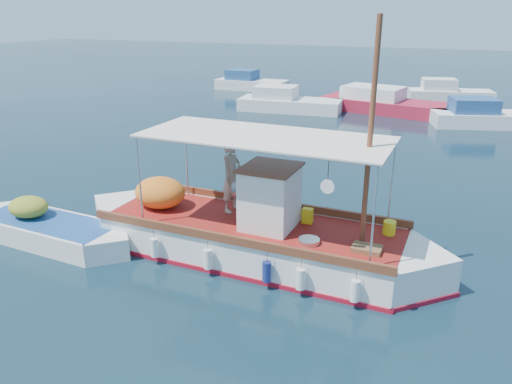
% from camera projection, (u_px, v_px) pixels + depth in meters
% --- Properties ---
extents(ground, '(160.00, 160.00, 0.00)m').
position_uv_depth(ground, '(281.00, 247.00, 14.15)').
color(ground, black).
rests_on(ground, ground).
extents(fishing_caique, '(10.61, 3.15, 6.47)m').
position_uv_depth(fishing_caique, '(249.00, 235.00, 13.52)').
color(fishing_caique, white).
rests_on(fishing_caique, ground).
extents(dinghy, '(5.80, 1.89, 1.42)m').
position_uv_depth(dinghy, '(48.00, 231.00, 14.44)').
color(dinghy, white).
rests_on(dinghy, ground).
extents(bg_boat_nw, '(6.81, 2.95, 1.80)m').
position_uv_depth(bg_boat_nw, '(287.00, 103.00, 32.83)').
color(bg_boat_nw, silver).
rests_on(bg_boat_nw, ground).
extents(bg_boat_n, '(9.67, 4.72, 1.80)m').
position_uv_depth(bg_boat_n, '(388.00, 105.00, 32.27)').
color(bg_boat_n, '#A31B31').
rests_on(bg_boat_n, ground).
extents(bg_boat_ne, '(6.53, 3.89, 1.80)m').
position_uv_depth(bg_boat_ne, '(485.00, 118.00, 28.48)').
color(bg_boat_ne, silver).
rests_on(bg_boat_ne, ground).
extents(bg_boat_far_w, '(5.94, 2.38, 1.80)m').
position_uv_depth(bg_boat_far_w, '(250.00, 83.00, 41.56)').
color(bg_boat_far_w, silver).
rests_on(bg_boat_far_w, ground).
extents(bg_boat_far_n, '(6.12, 3.28, 1.80)m').
position_uv_depth(bg_boat_far_n, '(448.00, 94.00, 36.30)').
color(bg_boat_far_n, silver).
rests_on(bg_boat_far_n, ground).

